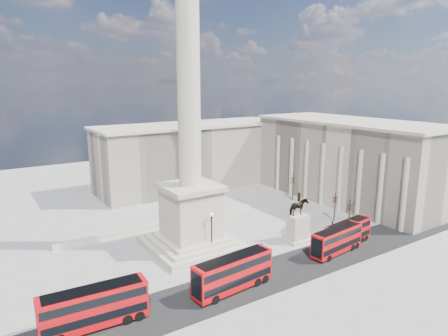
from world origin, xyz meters
name	(u,v)px	position (x,y,z in m)	size (l,w,h in m)	color
ground	(207,257)	(0.00, 0.00, 0.00)	(180.00, 180.00, 0.00)	#9D9B95
asphalt_road	(272,274)	(5.00, -10.00, 0.00)	(120.00, 9.00, 0.01)	black
nelsons_column	(190,172)	(0.00, 5.00, 12.92)	(14.00, 14.00, 49.85)	#BEB59E
balustrade_wall	(164,225)	(0.00, 16.00, 0.55)	(40.00, 0.60, 1.10)	#BEB49D
building_east	(350,160)	(45.00, 10.00, 9.32)	(19.00, 46.00, 18.60)	#C1B39E
building_northeast	(194,155)	(20.00, 40.00, 8.32)	(51.00, 17.00, 16.60)	#C1B39E
red_bus_a	(95,307)	(-19.85, -8.88, 2.52)	(12.01, 3.46, 4.81)	red
red_bus_b	(233,273)	(-2.17, -10.61, 2.50)	(11.95, 3.73, 4.77)	red
red_bus_c	(337,240)	(18.50, -10.07, 2.23)	(10.68, 3.57, 4.25)	red
red_bus_d	(348,233)	(22.69, -8.81, 2.18)	(10.44, 3.61, 4.15)	red
victorian_lamp	(212,230)	(1.17, 0.36, 4.18)	(0.61, 0.61, 7.10)	black
equestrian_statue	(298,224)	(16.56, -3.00, 3.11)	(4.30, 3.22, 8.87)	#BEB49D
bare_tree_near	(350,205)	(26.05, -6.12, 5.70)	(1.65, 1.65, 7.23)	#332319
bare_tree_mid	(335,198)	(29.95, 0.64, 4.72)	(1.58, 1.58, 5.99)	#332319
bare_tree_far	(293,179)	(32.97, 15.97, 5.10)	(1.59, 1.59, 6.47)	#332319
pedestrian_walking	(358,230)	(28.32, -6.50, 0.80)	(0.59, 0.38, 1.61)	black
pedestrian_standing	(332,225)	(26.00, -2.38, 0.80)	(0.78, 0.61, 1.61)	black
pedestrian_crossing	(262,249)	(8.07, -3.85, 0.92)	(1.07, 0.45, 1.83)	black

